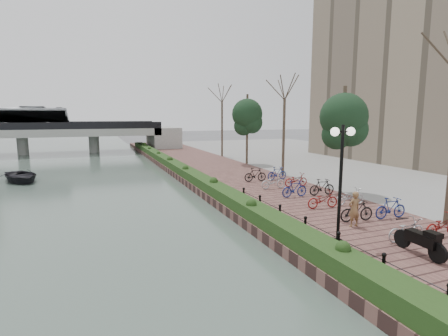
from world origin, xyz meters
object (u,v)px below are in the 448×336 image
pedestrian (354,209)px  boat (20,176)px  motorcycle (419,239)px  lamppost (342,158)px

pedestrian → boat: bearing=-51.4°
motorcycle → boat: bearing=126.4°
motorcycle → pedestrian: 3.31m
lamppost → motorcycle: lamppost is taller
lamppost → pedestrian: (1.88, 1.31, -2.45)m
lamppost → pedestrian: 3.36m
boat → motorcycle: bearing=-78.2°
motorcycle → lamppost: bearing=134.2°
pedestrian → boat: pedestrian is taller
pedestrian → motorcycle: bearing=88.4°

